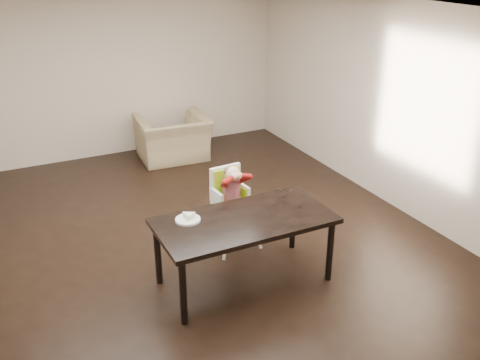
# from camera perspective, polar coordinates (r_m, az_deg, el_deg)

# --- Properties ---
(ground) EXTENTS (7.00, 7.00, 0.00)m
(ground) POSITION_cam_1_polar(r_m,az_deg,el_deg) (6.35, -6.02, -7.49)
(ground) COLOR black
(ground) RESTS_ON ground
(room_walls) EXTENTS (6.02, 7.02, 2.71)m
(room_walls) POSITION_cam_1_polar(r_m,az_deg,el_deg) (5.61, -6.84, 8.87)
(room_walls) COLOR beige
(room_walls) RESTS_ON ground
(dining_table) EXTENTS (1.80, 0.90, 0.75)m
(dining_table) POSITION_cam_1_polar(r_m,az_deg,el_deg) (5.46, 0.48, -4.87)
(dining_table) COLOR black
(dining_table) RESTS_ON ground
(high_chair) EXTENTS (0.45, 0.45, 1.01)m
(high_chair) POSITION_cam_1_polar(r_m,az_deg,el_deg) (6.13, -1.01, -1.01)
(high_chair) COLOR white
(high_chair) RESTS_ON ground
(plate) EXTENTS (0.29, 0.29, 0.07)m
(plate) POSITION_cam_1_polar(r_m,az_deg,el_deg) (5.40, -5.55, -4.07)
(plate) COLOR white
(plate) RESTS_ON dining_table
(armchair) EXTENTS (1.16, 0.79, 0.98)m
(armchair) POSITION_cam_1_polar(r_m,az_deg,el_deg) (8.82, -7.22, 5.21)
(armchair) COLOR tan
(armchair) RESTS_ON ground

